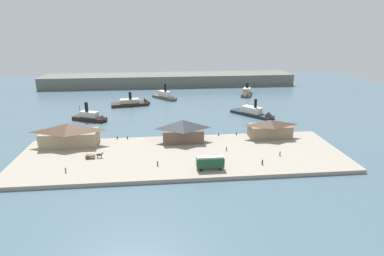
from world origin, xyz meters
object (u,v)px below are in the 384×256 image
Objects in this scene: pedestrian_by_tram at (226,149)px; ferry_moored_west at (92,117)px; mooring_post_east at (219,135)px; ferry_outer_harbor at (257,114)px; ferry_shed_west_terminal at (69,134)px; pedestrian_near_west_shed at (280,154)px; mooring_post_west at (127,138)px; ferry_shed_central_terminal at (270,128)px; pedestrian_at_waters_edge at (262,162)px; street_tram at (210,162)px; mooring_post_center_west at (117,138)px; pedestrian_walking_east at (66,170)px; ferry_shed_east_terminal at (183,130)px; ferry_moored_east at (246,93)px; mooring_post_center_east at (236,134)px; ferry_departing_north at (135,103)px; ferry_approaching_west at (166,97)px; horse_cart at (93,155)px; pedestrian_walking_west at (158,163)px.

pedestrian_by_tram is 0.08× the size of ferry_moored_west.
mooring_post_east is 37.38m from ferry_outer_harbor.
pedestrian_near_west_shed is at bearing -13.38° from ferry_shed_west_terminal.
ferry_moored_west is at bearing 122.89° from mooring_post_west.
pedestrian_at_waters_edge is (-10.62, -24.21, -2.74)m from ferry_shed_central_terminal.
street_tram is at bearing -119.20° from ferry_outer_harbor.
pedestrian_walking_east is at bearing -113.21° from mooring_post_center_west.
ferry_shed_east_terminal reaches higher than ferry_moored_east.
mooring_post_west is 35.00m from ferry_moored_west.
pedestrian_at_waters_edge reaches higher than pedestrian_by_tram.
pedestrian_by_tram is at bearing 60.39° from street_tram.
ferry_moored_west is (-61.81, 29.13, 0.06)m from mooring_post_center_east.
street_tram reaches higher than pedestrian_walking_east.
pedestrian_near_west_shed is at bearing 17.56° from street_tram.
pedestrian_at_waters_edge is 96.12m from ferry_departing_north.
ferry_moored_west is (-35.66, -40.56, 0.06)m from ferry_approaching_west.
street_tram is 17.06m from pedestrian_at_waters_edge.
horse_cart reaches higher than mooring_post_west.
mooring_post_center_east is (58.49, 27.32, -0.31)m from pedestrian_walking_east.
mooring_post_center_west is 0.04× the size of ferry_outer_harbor.
street_tram is 9.30× the size of mooring_post_center_east.
pedestrian_by_tram is at bearing 125.97° from pedestrian_at_waters_edge.
pedestrian_walking_east reaches higher than mooring_post_center_west.
ferry_moored_east is (31.43, 89.48, -0.25)m from pedestrian_by_tram.
street_tram is at bearing -83.74° from ferry_approaching_west.
mooring_post_east is at bearing 27.87° from pedestrian_walking_east.
ferry_shed_east_terminal reaches higher than horse_cart.
pedestrian_walking_west is 95.20m from ferry_approaching_west.
mooring_post_center_west and mooring_post_west have the same top height.
pedestrian_walking_east is (-70.76, -23.59, -2.78)m from ferry_shed_central_terminal.
pedestrian_walking_west is at bearing -65.17° from mooring_post_west.
ferry_shed_central_terminal is at bearing 66.32° from pedestrian_at_waters_edge.
mooring_post_west is at bearing 133.18° from street_tram.
pedestrian_at_waters_edge is 10.24m from pedestrian_near_west_shed.
ferry_departing_north reaches higher than mooring_post_west.
pedestrian_at_waters_edge is 0.10× the size of ferry_moored_east.
horse_cart is 47.54m from ferry_moored_west.
ferry_outer_harbor reaches higher than mooring_post_west.
mooring_post_center_east is 74.43m from ferry_approaching_west.
ferry_approaching_west is (-43.25, 41.42, 0.23)m from ferry_outer_harbor.
horse_cart is at bearing -50.66° from ferry_shed_west_terminal.
ferry_shed_west_terminal reaches higher than ferry_moored_west.
pedestrian_at_waters_edge is 28.00m from mooring_post_center_east.
ferry_approaching_west reaches higher than ferry_departing_north.
ferry_outer_harbor is (32.35, 57.89, -2.25)m from street_tram.
pedestrian_near_west_shed is 56.78m from mooring_post_west.
pedestrian_walking_east is 102.26m from ferry_approaching_west.
pedestrian_at_waters_edge is at bearing -20.03° from ferry_shed_west_terminal.
mooring_post_east is 0.05× the size of ferry_approaching_west.
horse_cart is 6.49× the size of mooring_post_center_west.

